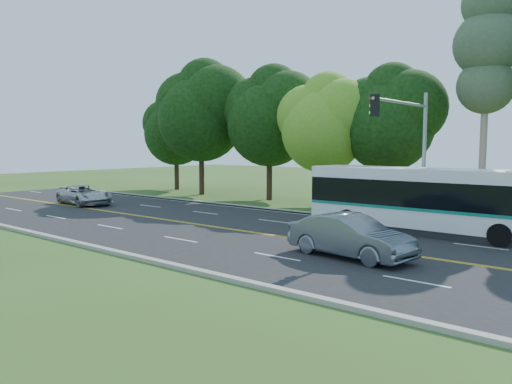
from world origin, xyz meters
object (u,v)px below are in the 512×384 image
Objects in this scene: suv at (84,195)px; transit_bus at (431,202)px; traffic_signal at (410,137)px; sedan at (350,236)px.

transit_bus is at bearing -73.76° from suv.
traffic_signal is 1.40× the size of sedan.
transit_bus reaches higher than suv.
transit_bus reaches higher than sedan.
sedan is 0.99× the size of suv.
traffic_signal is 8.20m from sedan.
suv is (-23.07, 2.87, -0.12)m from sedan.
transit_bus is 2.38× the size of suv.
traffic_signal is 1.38× the size of suv.
transit_bus is at bearing -11.39° from traffic_signal.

